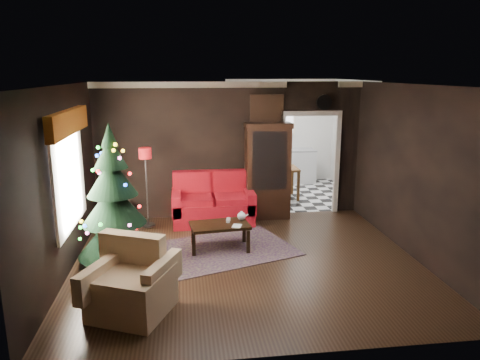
{
  "coord_description": "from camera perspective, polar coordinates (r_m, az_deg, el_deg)",
  "views": [
    {
      "loc": [
        -0.98,
        -6.73,
        2.99
      ],
      "look_at": [
        0.0,
        0.9,
        1.15
      ],
      "focal_mm": 33.95,
      "sensor_mm": 36.0,
      "label": 1
    }
  ],
  "objects": [
    {
      "name": "valance",
      "position": [
        7.16,
        -20.75,
        6.82
      ],
      "size": [
        0.12,
        2.1,
        0.35
      ],
      "primitive_type": "cube",
      "color": "#79390D",
      "rests_on": "wall_left"
    },
    {
      "name": "wall_left",
      "position": [
        7.14,
        -21.46,
        -0.37
      ],
      "size": [
        0.0,
        5.5,
        5.5
      ],
      "primitive_type": "plane",
      "rotation": [
        1.57,
        0.0,
        1.57
      ],
      "color": "black",
      "rests_on": "ground"
    },
    {
      "name": "armchair",
      "position": [
        5.97,
        -13.53,
        -12.01
      ],
      "size": [
        1.23,
        1.23,
        0.95
      ],
      "primitive_type": null,
      "rotation": [
        0.0,
        0.0,
        -0.42
      ],
      "color": "tan",
      "rests_on": "ground"
    },
    {
      "name": "curio_cabinet",
      "position": [
        9.39,
        3.48,
        0.88
      ],
      "size": [
        0.9,
        0.45,
        1.9
      ],
      "primitive_type": null,
      "color": "black",
      "rests_on": "ground"
    },
    {
      "name": "floor_lamp",
      "position": [
        8.87,
        -11.65,
        -0.93
      ],
      "size": [
        0.34,
        0.34,
        1.54
      ],
      "primitive_type": null,
      "rotation": [
        0.0,
        0.0,
        0.39
      ],
      "color": "#272727",
      "rests_on": "ground"
    },
    {
      "name": "wall_back",
      "position": [
        9.42,
        -1.24,
        3.72
      ],
      "size": [
        5.5,
        0.0,
        5.5
      ],
      "primitive_type": "plane",
      "rotation": [
        1.57,
        0.0,
        0.0
      ],
      "color": "black",
      "rests_on": "ground"
    },
    {
      "name": "ceiling",
      "position": [
        6.81,
        0.99,
        11.85
      ],
      "size": [
        5.5,
        5.5,
        0.0
      ],
      "primitive_type": "plane",
      "rotation": [
        3.14,
        0.0,
        0.0
      ],
      "color": "white",
      "rests_on": "ground"
    },
    {
      "name": "doorway",
      "position": [
        9.81,
        8.7,
        1.88
      ],
      "size": [
        1.1,
        0.1,
        2.1
      ],
      "primitive_type": null,
      "color": "silver",
      "rests_on": "ground"
    },
    {
      "name": "christmas_tree",
      "position": [
        7.31,
        -15.63,
        -2.46
      ],
      "size": [
        1.4,
        1.4,
        2.25
      ],
      "primitive_type": null,
      "rotation": [
        0.0,
        0.0,
        0.21
      ],
      "color": "black",
      "rests_on": "ground"
    },
    {
      "name": "floor",
      "position": [
        7.43,
        0.9,
        -10.28
      ],
      "size": [
        5.5,
        5.5,
        0.0
      ],
      "primitive_type": "plane",
      "color": "black",
      "rests_on": "ground"
    },
    {
      "name": "wall_right",
      "position": [
        7.86,
        21.2,
        0.85
      ],
      "size": [
        0.0,
        5.5,
        5.5
      ],
      "primitive_type": "plane",
      "rotation": [
        1.57,
        0.0,
        -1.57
      ],
      "color": "black",
      "rests_on": "ground"
    },
    {
      "name": "kitchen_floor",
      "position": [
        11.46,
        6.47,
        -1.76
      ],
      "size": [
        3.0,
        3.0,
        0.0
      ],
      "primitive_type": "plane",
      "color": "white",
      "rests_on": "ground"
    },
    {
      "name": "painting",
      "position": [
        9.38,
        3.38,
        8.9
      ],
      "size": [
        0.62,
        0.05,
        0.52
      ],
      "primitive_type": "cube",
      "color": "tan",
      "rests_on": "wall_back"
    },
    {
      "name": "cup_a",
      "position": [
        7.92,
        -1.46,
        -4.97
      ],
      "size": [
        0.08,
        0.08,
        0.06
      ],
      "primitive_type": "cylinder",
      "rotation": [
        0.0,
        0.0,
        -0.13
      ],
      "color": "white",
      "rests_on": "coffee_table"
    },
    {
      "name": "coffee_table",
      "position": [
        7.87,
        -2.55,
        -7.06
      ],
      "size": [
        1.05,
        0.71,
        0.45
      ],
      "primitive_type": null,
      "rotation": [
        0.0,
        0.0,
        0.12
      ],
      "color": "black",
      "rests_on": "rug"
    },
    {
      "name": "wall_front",
      "position": [
        4.63,
        5.41,
        -6.71
      ],
      "size": [
        5.5,
        0.0,
        5.5
      ],
      "primitive_type": "plane",
      "rotation": [
        -1.57,
        0.0,
        0.0
      ],
      "color": "black",
      "rests_on": "ground"
    },
    {
      "name": "teapot",
      "position": [
        7.94,
        0.2,
        -4.54
      ],
      "size": [
        0.17,
        0.17,
        0.16
      ],
      "primitive_type": null,
      "rotation": [
        0.0,
        0.0,
        0.0
      ],
      "color": "silver",
      "rests_on": "coffee_table"
    },
    {
      "name": "cup_b",
      "position": [
        7.85,
        -1.52,
        -5.18
      ],
      "size": [
        0.07,
        0.07,
        0.05
      ],
      "primitive_type": "cylinder",
      "rotation": [
        0.0,
        0.0,
        -0.1
      ],
      "color": "white",
      "rests_on": "coffee_table"
    },
    {
      "name": "loveseat",
      "position": [
        9.15,
        -3.41,
        -2.37
      ],
      "size": [
        1.7,
        0.9,
        1.0
      ],
      "primitive_type": null,
      "color": "maroon",
      "rests_on": "ground"
    },
    {
      "name": "rug",
      "position": [
        7.93,
        -2.02,
        -8.67
      ],
      "size": [
        2.69,
        2.3,
        0.01
      ],
      "primitive_type": "cube",
      "rotation": [
        0.0,
        0.0,
        0.32
      ],
      "color": "#483842",
      "rests_on": "ground"
    },
    {
      "name": "wall_clock",
      "position": [
        9.66,
        10.51,
        9.6
      ],
      "size": [
        0.32,
        0.32,
        0.06
      ],
      "primitive_type": "cylinder",
      "color": "white",
      "rests_on": "wall_back"
    },
    {
      "name": "book",
      "position": [
        7.64,
        -0.95,
        -5.12
      ],
      "size": [
        0.15,
        0.06,
        0.2
      ],
      "primitive_type": "imported",
      "rotation": [
        0.0,
        0.0,
        -0.31
      ],
      "color": "gray",
      "rests_on": "coffee_table"
    },
    {
      "name": "left_window",
      "position": [
        7.31,
        -20.83,
        0.39
      ],
      "size": [
        0.05,
        1.6,
        1.4
      ],
      "primitive_type": "cube",
      "color": "white",
      "rests_on": "wall_left"
    },
    {
      "name": "kitchen_window",
      "position": [
        12.54,
        5.11,
        7.49
      ],
      "size": [
        0.7,
        0.06,
        0.7
      ],
      "primitive_type": "cube",
      "color": "white",
      "rests_on": "ground"
    },
    {
      "name": "kitchen_table",
      "position": [
        11.02,
        5.38,
        -0.35
      ],
      "size": [
        0.7,
        0.7,
        0.75
      ],
      "primitive_type": null,
      "color": "brown",
      "rests_on": "ground"
    },
    {
      "name": "kitchen_counter",
      "position": [
        12.49,
        5.23,
        1.65
      ],
      "size": [
        1.8,
        0.6,
        0.9
      ],
      "primitive_type": "cube",
      "color": "silver",
      "rests_on": "ground"
    }
  ]
}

